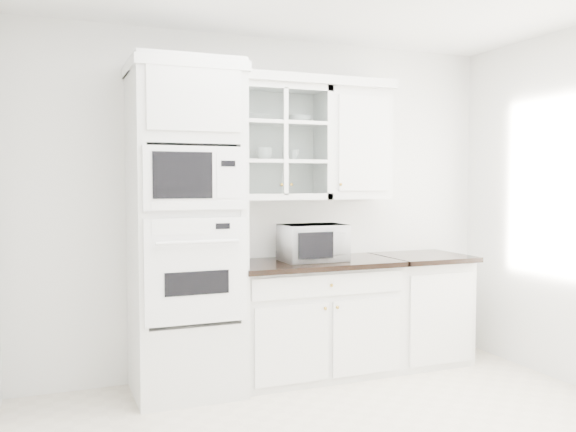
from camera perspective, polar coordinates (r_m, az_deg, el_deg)
name	(u,v)px	position (r m, az deg, el deg)	size (l,w,h in m)	color
room_shell	(341,143)	(3.77, 4.96, 6.83)	(4.00, 3.50, 2.70)	white
oven_column	(186,229)	(4.46, -9.56, -1.21)	(0.76, 0.68, 2.40)	silver
base_cabinet_run	(314,317)	(4.92, 2.42, -9.44)	(1.32, 0.67, 0.92)	silver
extra_base_cabinet	(420,307)	(5.40, 12.24, -8.37)	(0.72, 0.67, 0.92)	silver
upper_cabinet_glass	(278,143)	(4.84, -0.93, 6.88)	(0.80, 0.33, 0.90)	silver
upper_cabinet_solid	(354,145)	(5.12, 6.19, 6.67)	(0.55, 0.33, 0.90)	silver
crown_molding	(267,79)	(4.84, -2.02, 12.67)	(2.14, 0.38, 0.07)	white
countertop_microwave	(312,242)	(4.80, 2.29, -2.49)	(0.50, 0.41, 0.29)	white
bowl_a	(252,118)	(4.80, -3.36, 9.17)	(0.24, 0.24, 0.06)	white
bowl_b	(299,119)	(4.94, 1.07, 9.02)	(0.19, 0.19, 0.06)	white
cup_a	(264,154)	(4.80, -2.26, 5.82)	(0.12, 0.12, 0.10)	white
cup_b	(293,155)	(4.89, 0.49, 5.73)	(0.10, 0.10, 0.09)	white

